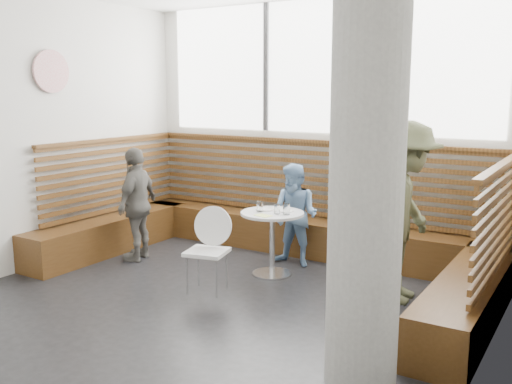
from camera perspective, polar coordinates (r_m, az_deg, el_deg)
The scene contains 15 objects.
room at distance 5.25m, azimuth -5.74°, elevation 4.83°, with size 5.00×5.00×3.20m.
booth at distance 6.93m, azimuth 3.37°, elevation -3.87°, with size 5.00×2.50×1.44m.
concrete_column at distance 3.82m, azimuth 11.06°, elevation 2.67°, with size 0.50×0.50×3.20m, color gray.
wall_art at distance 7.25m, azimuth -19.80°, elevation 11.28°, with size 0.50×0.50×0.03m, color white.
cafe_table at distance 6.45m, azimuth 1.64°, elevation -3.83°, with size 0.71×0.71×0.73m.
cafe_chair at distance 5.99m, azimuth -4.56°, elevation -5.08°, with size 0.42×0.41×0.88m.
adult_man at distance 5.80m, azimuth 14.68°, elevation -1.99°, with size 1.16×0.67×1.80m, color #4B5035.
child_back at distance 6.81m, azimuth 3.93°, elevation -2.34°, with size 0.60×0.46×1.23m, color #698DB6.
child_left at distance 7.17m, azimuth -11.78°, elevation -1.18°, with size 0.82×0.34×1.40m, color #605D57.
plate_near at distance 6.51m, azimuth 0.95°, elevation -1.73°, with size 0.22×0.22×0.02m, color white.
plate_far at distance 6.44m, azimuth 3.01°, elevation -1.89°, with size 0.18×0.18×0.01m, color white.
glass_left at distance 6.41m, azimuth 0.38°, elevation -1.47°, with size 0.07×0.07×0.12m, color white.
glass_mid at distance 6.31m, azimuth 2.12°, elevation -1.73°, with size 0.06×0.06×0.10m, color white.
glass_right at distance 6.27m, azimuth 3.06°, elevation -1.72°, with size 0.08×0.08×0.12m, color white.
menu_card at distance 6.21m, azimuth 0.72°, elevation -2.37°, with size 0.18×0.13×0.00m, color #A5C64C.
Camera 1 is at (3.18, -4.14, 2.09)m, focal length 40.00 mm.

